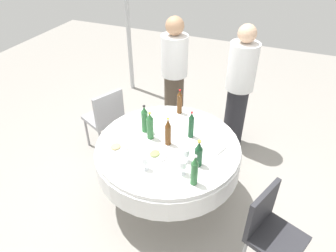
# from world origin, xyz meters

# --- Properties ---
(ground_plane) EXTENTS (10.00, 10.00, 0.00)m
(ground_plane) POSITION_xyz_m (0.00, 0.00, 0.00)
(ground_plane) COLOR gray
(dining_table) EXTENTS (1.44, 1.44, 0.74)m
(dining_table) POSITION_xyz_m (0.00, 0.00, 0.59)
(dining_table) COLOR white
(dining_table) RESTS_ON ground_plane
(bottle_green_east) EXTENTS (0.06, 0.06, 0.30)m
(bottle_green_east) POSITION_xyz_m (-0.40, -0.40, 0.88)
(bottle_green_east) COLOR #2D6B38
(bottle_green_east) RESTS_ON dining_table
(bottle_brown_mid) EXTENTS (0.06, 0.06, 0.31)m
(bottle_brown_mid) POSITION_xyz_m (-0.00, -0.00, 0.88)
(bottle_brown_mid) COLOR #593314
(bottle_brown_mid) RESTS_ON dining_table
(bottle_green_far) EXTENTS (0.07, 0.07, 0.30)m
(bottle_green_far) POSITION_xyz_m (0.02, 0.20, 0.88)
(bottle_green_far) COLOR #2D6B38
(bottle_green_far) RESTS_ON dining_table
(bottle_dark_green_north) EXTENTS (0.07, 0.07, 0.27)m
(bottle_dark_green_north) POSITION_xyz_m (-0.17, -0.36, 0.87)
(bottle_dark_green_north) COLOR #194728
(bottle_dark_green_north) RESTS_ON dining_table
(bottle_green_west) EXTENTS (0.07, 0.07, 0.31)m
(bottle_green_west) POSITION_xyz_m (0.11, 0.30, 0.88)
(bottle_green_west) COLOR #2D6B38
(bottle_green_west) RESTS_ON dining_table
(bottle_brown_inner) EXTENTS (0.06, 0.06, 0.29)m
(bottle_brown_inner) POSITION_xyz_m (0.57, 0.09, 0.88)
(bottle_brown_inner) COLOR #593314
(bottle_brown_inner) RESTS_ON dining_table
(bottle_dark_green_left) EXTENTS (0.06, 0.06, 0.29)m
(bottle_dark_green_left) POSITION_xyz_m (0.20, -0.17, 0.88)
(bottle_dark_green_left) COLOR #194728
(bottle_dark_green_left) RESTS_ON dining_table
(wine_glass_north) EXTENTS (0.07, 0.07, 0.15)m
(wine_glass_north) POSITION_xyz_m (-0.33, -0.27, 0.85)
(wine_glass_north) COLOR white
(wine_glass_north) RESTS_ON dining_table
(wine_glass_west) EXTENTS (0.06, 0.06, 0.14)m
(wine_glass_west) POSITION_xyz_m (-0.41, 0.05, 0.84)
(wine_glass_west) COLOR white
(wine_glass_west) RESTS_ON dining_table
(wine_glass_inner) EXTENTS (0.07, 0.07, 0.14)m
(wine_glass_inner) POSITION_xyz_m (-0.17, -0.24, 0.84)
(wine_glass_inner) COLOR white
(wine_glass_inner) RESTS_ON dining_table
(plate_rear) EXTENTS (0.22, 0.22, 0.02)m
(plate_rear) POSITION_xyz_m (0.37, 0.30, 0.75)
(plate_rear) COLOR white
(plate_rear) RESTS_ON dining_table
(plate_south) EXTENTS (0.23, 0.23, 0.04)m
(plate_south) POSITION_xyz_m (-0.26, 0.44, 0.75)
(plate_south) COLOR white
(plate_south) RESTS_ON dining_table
(plate_front) EXTENTS (0.23, 0.23, 0.04)m
(plate_front) POSITION_xyz_m (-0.21, 0.05, 0.75)
(plate_front) COLOR white
(plate_front) RESTS_ON dining_table
(spoon_mid) EXTENTS (0.15, 0.13, 0.00)m
(spoon_mid) POSITION_xyz_m (0.15, 0.11, 0.74)
(spoon_mid) COLOR silver
(spoon_mid) RESTS_ON dining_table
(spoon_far) EXTENTS (0.17, 0.10, 0.00)m
(spoon_far) POSITION_xyz_m (0.06, 0.53, 0.74)
(spoon_far) COLOR silver
(spoon_far) RESTS_ON dining_table
(folded_napkin) EXTENTS (0.18, 0.18, 0.02)m
(folded_napkin) POSITION_xyz_m (0.11, -0.45, 0.75)
(folded_napkin) COLOR white
(folded_napkin) RESTS_ON dining_table
(person_east) EXTENTS (0.34, 0.34, 1.62)m
(person_east) POSITION_xyz_m (1.20, -0.44, 0.85)
(person_east) COLOR #26262B
(person_east) RESTS_ON ground_plane
(person_mid) EXTENTS (0.34, 0.34, 1.60)m
(person_mid) POSITION_xyz_m (1.22, 0.41, 0.84)
(person_mid) COLOR #4C3F33
(person_mid) RESTS_ON ground_plane
(chair_inner) EXTENTS (0.53, 0.53, 0.87)m
(chair_inner) POSITION_xyz_m (0.47, 1.03, 0.52)
(chair_inner) COLOR #99999E
(chair_inner) RESTS_ON ground_plane
(chair_left) EXTENTS (0.52, 0.52, 0.87)m
(chair_left) POSITION_xyz_m (-0.44, -1.07, 0.52)
(chair_left) COLOR #2D2D33
(chair_left) RESTS_ON ground_plane
(tent_pole_main) EXTENTS (0.07, 0.07, 2.61)m
(tent_pole_main) POSITION_xyz_m (2.08, 1.54, 1.31)
(tent_pole_main) COLOR #B2B5B7
(tent_pole_main) RESTS_ON ground_plane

